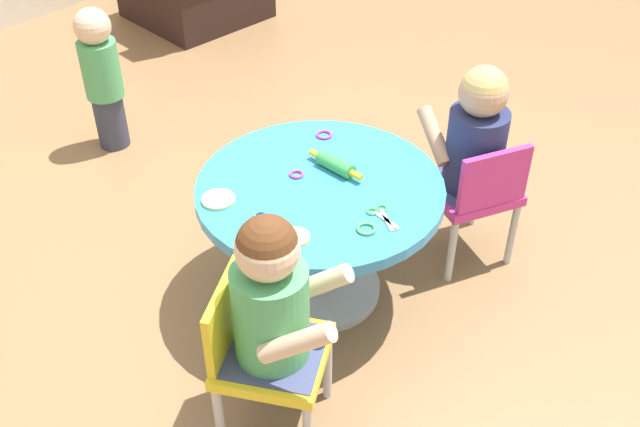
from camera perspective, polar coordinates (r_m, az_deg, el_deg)
The scene contains 15 objects.
ground_plane at distance 2.78m, azimuth -0.00°, elevation -5.82°, with size 10.00×10.00×0.00m, color olive.
craft_table at distance 2.55m, azimuth -0.00°, elevation -0.06°, with size 0.83×0.83×0.48m.
child_chair_left at distance 2.17m, azimuth -4.47°, elevation -10.43°, with size 0.40×0.40×0.54m.
seated_child_left at distance 2.00m, azimuth -3.68°, elevation -6.32°, with size 0.40×0.43×0.51m.
child_chair_right at distance 2.79m, azimuth 11.65°, elevation 1.62°, with size 0.40×0.40×0.54m.
seated_child_right at distance 2.69m, azimuth 11.81°, elevation 5.97°, with size 0.40×0.43×0.51m.
toddler_standing at distance 3.52m, azimuth -16.24°, elevation 10.05°, with size 0.17×0.17×0.67m.
rolling_pin at distance 2.53m, azimuth 1.19°, elevation 3.74°, with size 0.06×0.23×0.05m.
craft_scissors at distance 2.35m, azimuth 4.67°, elevation -0.09°, with size 0.10×0.14×0.01m.
playdough_blob_0 at distance 2.42m, azimuth -7.72°, elevation 1.06°, with size 0.11×0.11×0.01m, color #B2E58C.
playdough_blob_1 at distance 2.25m, azimuth -1.91°, elevation -1.83°, with size 0.09×0.09×0.01m, color #F2CC72.
cookie_cutter_0 at distance 2.29m, azimuth 3.54°, elevation -1.16°, with size 0.06×0.06×0.01m, color #4CB259.
cookie_cutter_1 at distance 2.34m, azimuth -4.57°, elevation -0.17°, with size 0.05×0.05×0.01m, color #3F99D8.
cookie_cutter_2 at distance 2.72m, azimuth 0.31°, elevation 6.01°, with size 0.06×0.06×0.01m, color #D83FA5.
cookie_cutter_3 at distance 2.52m, azimuth -1.80°, elevation 3.00°, with size 0.05×0.05×0.01m, color #D83FA5.
Camera 1 is at (-1.52, -1.30, 1.92)m, focal length 42.10 mm.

